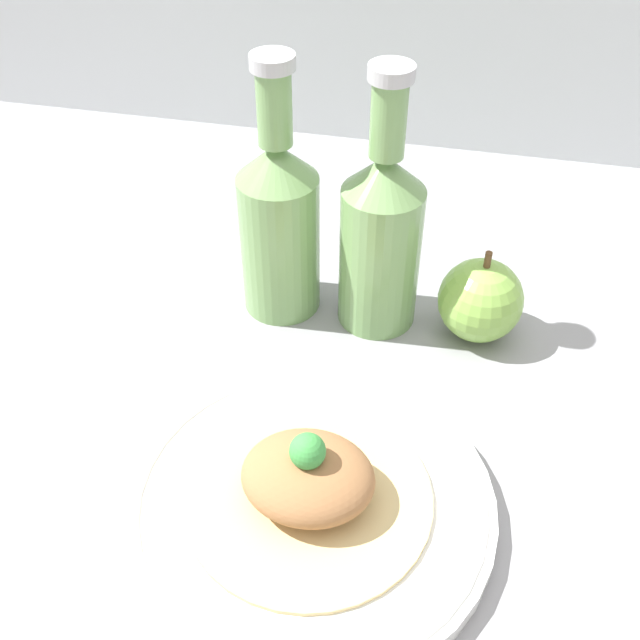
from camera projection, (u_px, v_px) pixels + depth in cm
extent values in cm
cube|color=gray|center=(405.00, 466.00, 62.89)|extent=(180.00, 110.00, 4.00)
cylinder|color=white|center=(308.00, 504.00, 56.68)|extent=(28.19, 28.19, 1.66)
torus|color=white|center=(308.00, 500.00, 56.30)|extent=(27.10, 27.10, 1.16)
cylinder|color=#D6BC7F|center=(308.00, 496.00, 56.00)|extent=(18.69, 18.69, 0.40)
ellipsoid|color=#9E6B42|center=(308.00, 477.00, 54.44)|extent=(9.88, 8.40, 4.33)
sphere|color=green|center=(308.00, 451.00, 52.48)|extent=(2.65, 2.65, 2.65)
cylinder|color=#729E5B|center=(280.00, 244.00, 71.20)|extent=(7.56, 7.56, 14.29)
cone|color=#729E5B|center=(277.00, 162.00, 65.35)|extent=(7.56, 7.56, 3.40)
cylinder|color=#729E5B|center=(274.00, 108.00, 62.03)|extent=(3.02, 3.02, 6.63)
cylinder|color=#B7B7BC|center=(272.00, 62.00, 59.44)|extent=(3.78, 3.78, 1.20)
cylinder|color=#729E5B|center=(380.00, 257.00, 69.65)|extent=(7.56, 7.56, 14.29)
cone|color=#729E5B|center=(385.00, 174.00, 63.80)|extent=(7.56, 7.56, 3.40)
cylinder|color=#729E5B|center=(389.00, 119.00, 60.48)|extent=(3.02, 3.02, 6.63)
cylinder|color=#B7B7BC|center=(392.00, 72.00, 57.89)|extent=(3.78, 3.78, 1.20)
sphere|color=#84B74C|center=(480.00, 300.00, 69.86)|extent=(7.98, 7.98, 7.98)
cylinder|color=brown|center=(488.00, 261.00, 66.81)|extent=(0.64, 0.64, 1.79)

